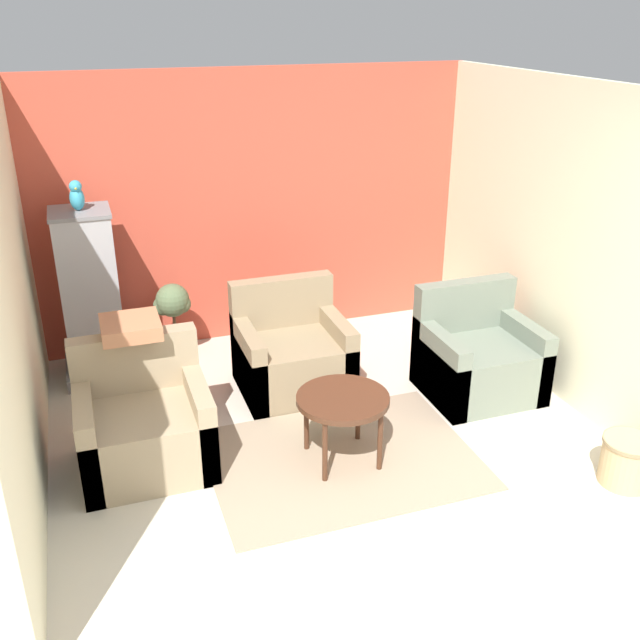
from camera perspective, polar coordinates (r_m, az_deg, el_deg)
ground_plane at (r=4.13m, az=8.43°, el=-20.32°), size 20.00×20.00×0.00m
wall_back_accent at (r=6.48m, az=-5.18°, el=8.93°), size 3.97×0.06×2.40m
wall_left at (r=4.64m, az=-23.46°, el=0.88°), size 0.06×3.47×2.40m
wall_right at (r=5.77m, az=18.80°, el=5.85°), size 0.06×3.47×2.40m
area_rug at (r=4.99m, az=1.77°, el=-11.03°), size 1.79×1.34×0.01m
coffee_table at (r=4.75m, az=1.84°, el=-6.68°), size 0.62×0.62×0.50m
armchair_left at (r=4.94m, az=-13.87°, el=-8.32°), size 0.85×0.75×0.85m
armchair_right at (r=5.80m, az=12.51°, el=-3.09°), size 0.85×0.75×0.85m
armchair_middle at (r=5.73m, az=-2.27°, el=-2.84°), size 0.85×0.75×0.85m
birdcage at (r=6.05m, az=-17.84°, el=1.59°), size 0.55×0.55×1.42m
parrot at (r=5.80m, az=-18.89°, el=9.36°), size 0.11×0.20×0.24m
potted_plant at (r=6.25m, az=-11.65°, el=0.46°), size 0.32×0.29×0.70m
wicker_basket at (r=5.10m, az=23.37°, el=-10.23°), size 0.35×0.35×0.32m
throw_pillow at (r=4.89m, az=-14.92°, el=-0.55°), size 0.38×0.38×0.10m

